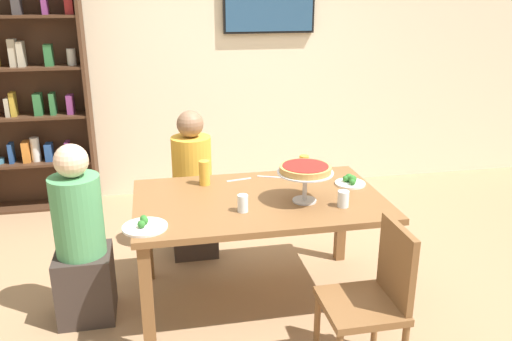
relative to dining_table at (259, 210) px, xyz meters
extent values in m
plane|color=#9E7A56|center=(0.00, 0.00, -0.65)|extent=(12.00, 12.00, 0.00)
cube|color=beige|center=(0.00, 2.20, 0.75)|extent=(8.00, 0.12, 2.80)
cube|color=brown|center=(0.00, 0.00, 0.07)|extent=(1.57, 0.98, 0.04)
cube|color=brown|center=(-0.73, -0.43, -0.30)|extent=(0.07, 0.07, 0.70)
cube|color=brown|center=(0.73, -0.43, -0.30)|extent=(0.07, 0.07, 0.70)
cube|color=brown|center=(-0.73, 0.43, -0.30)|extent=(0.07, 0.07, 0.70)
cube|color=brown|center=(0.73, 0.43, -0.30)|extent=(0.07, 0.07, 0.70)
cube|color=#422819|center=(-1.21, 1.98, 0.45)|extent=(0.03, 0.30, 2.20)
cube|color=#422819|center=(-1.74, 2.12, 0.45)|extent=(1.10, 0.02, 2.20)
cube|color=#422819|center=(-1.74, 1.98, -0.64)|extent=(1.04, 0.28, 0.02)
cube|color=#422819|center=(-1.74, 1.98, -0.20)|extent=(1.04, 0.28, 0.02)
cube|color=#422819|center=(-1.74, 1.98, 0.24)|extent=(1.04, 0.28, 0.02)
cube|color=#422819|center=(-1.74, 1.98, 0.68)|extent=(1.04, 0.28, 0.02)
cube|color=#422819|center=(-1.74, 1.98, 1.12)|extent=(1.04, 0.28, 0.02)
cube|color=navy|center=(-1.94, 1.98, -0.10)|extent=(0.04, 0.12, 0.18)
cube|color=orange|center=(-1.80, 1.98, -0.09)|extent=(0.06, 0.13, 0.19)
cylinder|color=silver|center=(-1.72, 1.98, -0.07)|extent=(0.08, 0.08, 0.23)
cube|color=navy|center=(-1.61, 1.98, -0.11)|extent=(0.06, 0.13, 0.16)
cube|color=#7A3370|center=(-1.44, 1.98, -0.10)|extent=(0.04, 0.13, 0.17)
cube|color=#B2A88E|center=(-1.90, 1.98, 0.33)|extent=(0.04, 0.13, 0.17)
cube|color=#B7932D|center=(-1.86, 1.98, 0.36)|extent=(0.04, 0.11, 0.21)
cube|color=#2D6B38|center=(-1.64, 1.98, 0.35)|extent=(0.07, 0.13, 0.20)
cube|color=#2D6B38|center=(-1.52, 1.98, 0.35)|extent=(0.05, 0.13, 0.20)
cube|color=#7A3370|center=(-1.36, 1.98, 0.34)|extent=(0.06, 0.13, 0.17)
cube|color=#B2A88E|center=(-1.79, 1.98, 0.81)|extent=(0.06, 0.10, 0.24)
cube|color=#B2A88E|center=(-1.73, 1.98, 0.80)|extent=(0.05, 0.13, 0.22)
cube|color=#2D6B38|center=(-1.50, 1.98, 0.79)|extent=(0.07, 0.11, 0.19)
cylinder|color=beige|center=(-1.31, 1.98, 0.76)|extent=(0.08, 0.08, 0.15)
cube|color=#3D3838|center=(-1.71, 1.98, 1.25)|extent=(0.07, 0.13, 0.24)
cube|color=maroon|center=(-1.28, 1.98, 1.24)|extent=(0.07, 0.13, 0.22)
cube|color=black|center=(0.53, 2.11, 1.19)|extent=(0.89, 0.05, 0.51)
cube|color=navy|center=(0.53, 2.08, 1.19)|extent=(0.85, 0.01, 0.47)
cube|color=#382D28|center=(-1.11, 0.03, -0.43)|extent=(0.34, 0.34, 0.45)
cylinder|color=#4C935B|center=(-1.11, 0.03, 0.05)|extent=(0.30, 0.30, 0.50)
sphere|color=beige|center=(-1.11, 0.03, 0.40)|extent=(0.20, 0.20, 0.20)
cube|color=#382D28|center=(-0.36, 0.77, -0.43)|extent=(0.34, 0.34, 0.45)
cylinder|color=gold|center=(-0.36, 0.77, 0.05)|extent=(0.30, 0.30, 0.50)
sphere|color=#846047|center=(-0.36, 0.77, 0.40)|extent=(0.20, 0.20, 0.20)
cube|color=brown|center=(0.37, -0.82, -0.22)|extent=(0.40, 0.40, 0.04)
cube|color=brown|center=(0.55, -0.82, 0.01)|extent=(0.04, 0.36, 0.42)
cylinder|color=brown|center=(0.20, -0.65, -0.45)|extent=(0.04, 0.04, 0.41)
cylinder|color=brown|center=(0.55, -0.65, -0.45)|extent=(0.04, 0.04, 0.41)
cylinder|color=silver|center=(0.27, -0.11, 0.09)|extent=(0.15, 0.15, 0.01)
cylinder|color=silver|center=(0.27, -0.11, 0.19)|extent=(0.03, 0.03, 0.17)
cylinder|color=silver|center=(0.27, -0.11, 0.28)|extent=(0.35, 0.35, 0.01)
cylinder|color=tan|center=(0.27, -0.11, 0.30)|extent=(0.32, 0.32, 0.04)
cylinder|color=maroon|center=(0.27, -0.11, 0.32)|extent=(0.28, 0.28, 0.00)
cylinder|color=white|center=(0.65, 0.11, 0.09)|extent=(0.20, 0.20, 0.01)
sphere|color=#2D7028|center=(0.63, 0.14, 0.12)|extent=(0.04, 0.04, 0.04)
sphere|color=#2D7028|center=(0.67, 0.10, 0.13)|extent=(0.05, 0.05, 0.05)
sphere|color=#2D7028|center=(0.65, 0.14, 0.13)|extent=(0.05, 0.05, 0.05)
sphere|color=#2D7028|center=(0.65, 0.07, 0.12)|extent=(0.04, 0.04, 0.04)
cylinder|color=white|center=(-0.71, -0.31, 0.09)|extent=(0.25, 0.25, 0.01)
sphere|color=#2D7028|center=(-0.73, -0.33, 0.12)|extent=(0.04, 0.04, 0.04)
sphere|color=#2D7028|center=(-0.71, -0.29, 0.12)|extent=(0.04, 0.04, 0.04)
sphere|color=#2D7028|center=(-0.72, -0.26, 0.12)|extent=(0.04, 0.04, 0.04)
cylinder|color=gold|center=(-0.31, 0.31, 0.17)|extent=(0.07, 0.07, 0.17)
cylinder|color=gold|center=(0.40, 0.35, 0.16)|extent=(0.07, 0.07, 0.15)
cylinder|color=white|center=(0.47, -0.24, 0.14)|extent=(0.07, 0.07, 0.10)
cylinder|color=white|center=(-0.14, -0.19, 0.14)|extent=(0.06, 0.06, 0.10)
cube|color=silver|center=(-0.07, 0.35, 0.09)|extent=(0.18, 0.05, 0.00)
cube|color=silver|center=(0.15, 0.36, 0.09)|extent=(0.17, 0.08, 0.00)
camera|label=1|loc=(-0.63, -3.03, 1.35)|focal=36.94mm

